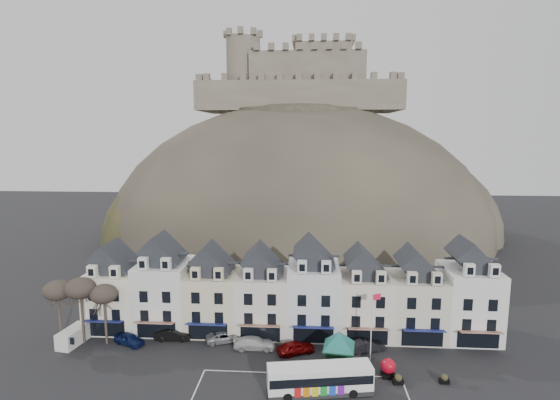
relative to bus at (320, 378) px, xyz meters
The scene contains 21 objects.
ground 4.55m from the bus, 159.24° to the right, with size 300.00×300.00×0.00m, color black.
coach_bay_markings 2.59m from the bus, behind, with size 22.00×7.50×0.01m, color silver.
townhouse_terrace 15.39m from the bus, 104.72° to the left, with size 54.40×9.35×11.80m.
castle_hill 67.53m from the bus, 92.29° to the left, with size 100.00×76.00×68.00m.
castle 83.88m from the bus, 92.65° to the left, with size 50.20×22.20×22.00m.
tree_left_far 34.55m from the bus, 164.72° to the left, with size 3.61×3.61×8.24m.
tree_left_mid 31.76m from the bus, 163.27° to the left, with size 3.78×3.78×8.64m.
tree_left_near 28.82m from the bus, 161.52° to the left, with size 3.43×3.43×7.84m.
bus is the anchor object (origin of this frame).
bus_shelter 5.79m from the bus, 65.43° to the left, with size 6.92×6.92×4.43m.
red_buoy 8.46m from the bus, 25.13° to the left, with size 1.69×1.69×2.08m.
flagpole 10.06m from the bus, 48.99° to the left, with size 1.12×0.54×8.34m.
white_van 32.28m from the bus, 164.55° to the left, with size 2.63×4.76×2.06m.
planter_west 8.80m from the bus, 14.35° to the left, with size 1.19×0.80×1.14m.
planter_east 13.75m from the bus, 11.04° to the left, with size 1.06×0.74×1.06m.
car_navy 25.56m from the bus, 159.65° to the left, with size 1.71×4.24×1.45m, color #0E1A48.
car_black 21.51m from the bus, 150.74° to the left, with size 1.63×4.66×1.54m, color black.
car_silver 15.98m from the bus, 138.81° to the left, with size 2.21×4.72×1.33m, color #96989D.
car_white 11.93m from the bus, 131.87° to the left, with size 2.10×5.16×1.50m, color silver.
car_maroon 8.50m from the bus, 108.84° to the left, with size 1.87×4.64×1.58m, color #5A0505.
car_charcoal 11.04m from the bus, 56.62° to the left, with size 1.54×4.42×1.46m, color black.
Camera 1 is at (2.58, -40.33, 26.77)m, focal length 28.00 mm.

